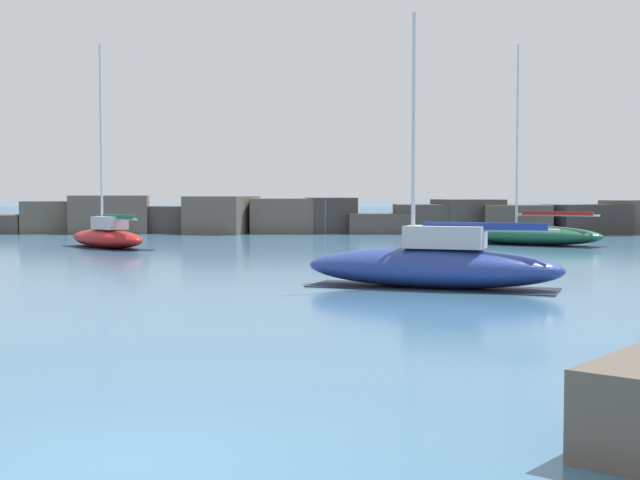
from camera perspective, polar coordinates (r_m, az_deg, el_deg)
name	(u,v)px	position (r m, az deg, el deg)	size (l,w,h in m)	color
ground_plane	(121,461)	(9.65, -12.64, -13.65)	(600.00, 600.00, 0.00)	#3D6B8E
open_sea_beyond	(310,213)	(121.04, -0.64, 1.73)	(400.00, 116.00, 0.01)	#2D5B7F
breakwater_jetty	(290,218)	(61.16, -1.92, 1.45)	(58.74, 7.02, 2.58)	#383330
sailboat_moored_0	(433,265)	(25.99, 7.26, -1.59)	(7.79, 4.48, 7.96)	navy
sailboat_moored_1	(107,236)	(45.66, -13.47, 0.24)	(5.68, 6.14, 10.21)	maroon
sailboat_moored_4	(527,235)	(48.18, 13.12, 0.34)	(8.02, 6.54, 10.55)	#195138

